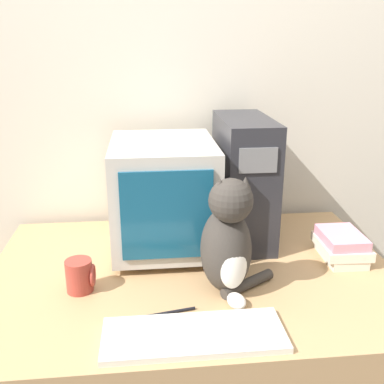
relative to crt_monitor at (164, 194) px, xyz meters
The scene contains 9 objects.
wall_back 0.47m from the crt_monitor, 76.02° to the left, with size 7.00×0.05×2.50m.
desk 0.61m from the crt_monitor, 66.08° to the right, with size 1.36×0.94×0.73m.
crt_monitor is the anchor object (origin of this frame).
computer_tower 0.31m from the crt_monitor, 11.20° to the left, with size 0.18×0.41×0.47m.
keyboard 0.59m from the crt_monitor, 84.97° to the right, with size 0.48×0.18×0.02m.
cat 0.38m from the crt_monitor, 62.20° to the right, with size 0.25×0.24×0.37m.
book_stack 0.65m from the crt_monitor, 14.75° to the right, with size 0.16×0.21×0.10m.
pen 0.48m from the crt_monitor, 91.31° to the right, with size 0.15×0.04×0.01m.
mug 0.42m from the crt_monitor, 134.02° to the right, with size 0.09×0.08×0.10m.
Camera 1 is at (-0.15, -0.87, 1.47)m, focal length 42.00 mm.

